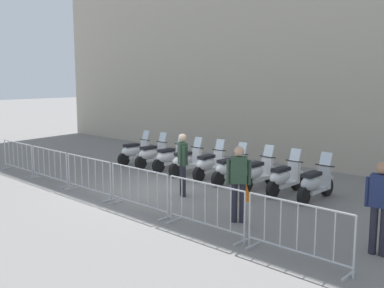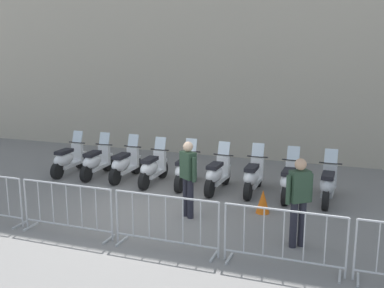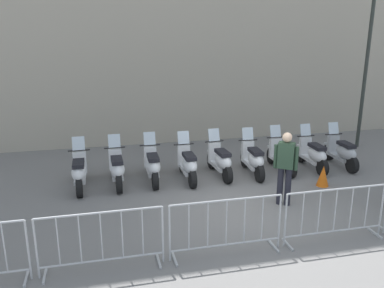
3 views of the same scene
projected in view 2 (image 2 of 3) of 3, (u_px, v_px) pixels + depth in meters
ground_plane at (153, 212)px, 10.41m from camera, size 120.00×120.00×0.00m
motorcycle_0 at (68, 160)px, 13.48m from camera, size 0.61×1.72×1.24m
motorcycle_1 at (96, 162)px, 13.20m from camera, size 0.58×1.72×1.24m
motorcycle_2 at (124, 164)px, 12.91m from camera, size 0.63×1.72×1.24m
motorcycle_3 at (152, 168)px, 12.49m from camera, size 0.61×1.72×1.24m
motorcycle_4 at (185, 171)px, 12.26m from camera, size 0.56×1.73×1.24m
motorcycle_5 at (217, 175)px, 11.86m from camera, size 0.66×1.72×1.24m
motorcycle_6 at (253, 177)px, 11.64m from camera, size 0.61×1.72×1.24m
motorcycle_7 at (289, 181)px, 11.27m from camera, size 0.62×1.72×1.24m
motorcycle_8 at (328, 185)px, 10.95m from camera, size 0.62×1.72×1.24m
barrier_segment_2 at (67, 209)px, 9.07m from camera, size 2.07×0.69×1.07m
barrier_segment_3 at (166, 223)px, 8.35m from camera, size 2.07×0.69×1.07m
barrier_segment_4 at (283, 240)px, 7.62m from camera, size 2.07×0.69×1.07m
officer_near_row_end at (188, 175)px, 9.91m from camera, size 0.43×0.41×1.73m
officer_by_barriers at (299, 197)px, 8.39m from camera, size 0.49×0.37×1.73m
traffic_cone at (263, 201)px, 10.31m from camera, size 0.32×0.32×0.55m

